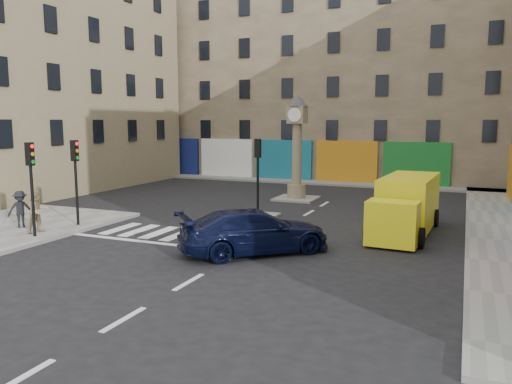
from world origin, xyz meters
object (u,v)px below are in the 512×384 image
Objects in this scene: pedestrian_dark at (20,209)px; navy_sedan at (254,231)px; pedestrian_tan at (38,210)px; traffic_light_island at (258,164)px; yellow_van at (406,205)px; clock_pillar at (297,140)px; traffic_light_left_near at (31,174)px; traffic_light_left_far at (75,169)px.

navy_sedan is at bearing -53.06° from pedestrian_dark.
navy_sedan is 9.21m from pedestrian_tan.
yellow_van is at bearing -5.86° from traffic_light_island.
navy_sedan is (2.47, -12.19, -2.76)m from clock_pillar.
traffic_light_left_far is at bearing 90.00° from traffic_light_left_near.
navy_sedan is at bearing -5.18° from traffic_light_left_far.
pedestrian_tan is at bearing -72.53° from pedestrian_dark.
clock_pillar is (6.30, 13.80, 0.93)m from traffic_light_left_near.
traffic_light_left_near is 15.18m from yellow_van.
clock_pillar is 3.84× the size of pedestrian_dark.
traffic_light_left_near is 10.03m from traffic_light_island.
traffic_light_left_far is 0.61× the size of clock_pillar.
navy_sedan is at bearing -126.55° from yellow_van.
traffic_light_left_near is 1.00× the size of traffic_light_island.
traffic_light_left_near is at bearing -148.67° from yellow_van.
pedestrian_dark is at bearing -142.20° from traffic_light_left_far.
clock_pillar reaches higher than pedestrian_dark.
clock_pillar is at bearing -32.10° from navy_sedan.
navy_sedan is at bearing -64.87° from pedestrian_tan.
traffic_light_island reaches higher than pedestrian_tan.
traffic_light_left_near is at bearing -127.80° from pedestrian_tan.
pedestrian_dark is at bearing -140.01° from traffic_light_island.
traffic_light_left_far is 0.68× the size of navy_sedan.
navy_sedan is 3.41× the size of pedestrian_dark.
traffic_light_island is 9.96m from pedestrian_tan.
navy_sedan is at bearing 10.38° from traffic_light_left_near.
clock_pillar is 15.02m from pedestrian_tan.
clock_pillar is at bearing -8.09° from pedestrian_tan.
traffic_light_left_near is 2.66m from pedestrian_dark.
traffic_light_island is at bearing 40.60° from traffic_light_left_far.
clock_pillar is 1.13× the size of navy_sedan.
traffic_light_left_near is at bearing 56.84° from navy_sedan.
traffic_light_left_far is (0.00, 2.40, 0.00)m from traffic_light_left_near.
traffic_light_island is at bearing -90.00° from clock_pillar.
traffic_light_left_near is 1.71m from pedestrian_tan.
pedestrian_tan is (-0.38, -1.82, -1.56)m from traffic_light_left_far.
traffic_light_left_near is 1.00× the size of traffic_light_left_far.
traffic_light_island is 2.04× the size of pedestrian_tan.
traffic_light_left_far reaches higher than navy_sedan.
pedestrian_dark is (-1.81, 0.99, -1.68)m from traffic_light_left_near.
clock_pillar reaches higher than navy_sedan.
pedestrian_dark is (-1.81, -1.41, -1.68)m from traffic_light_left_far.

